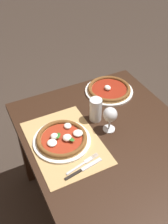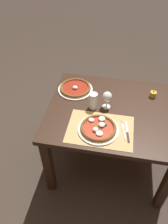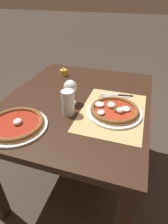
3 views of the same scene
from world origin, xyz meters
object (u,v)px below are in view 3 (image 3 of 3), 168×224
at_px(pizza_near, 114,110).
at_px(knife, 116,95).
at_px(votive_candle, 64,73).
at_px(wine_glass, 70,88).
at_px(pizza_far, 16,124).
at_px(fork, 114,97).
at_px(pint_glass, 68,103).

xyz_separation_m(pizza_near, knife, (0.22, 0.02, -0.02)).
bearing_deg(pizza_near, votive_candle, 49.08).
bearing_deg(knife, wine_glass, 126.34).
xyz_separation_m(pizza_far, knife, (0.49, -0.43, -0.01)).
bearing_deg(pizza_near, fork, 10.10).
bearing_deg(votive_candle, pizza_near, -130.92).
bearing_deg(wine_glass, pint_glass, -165.77).
bearing_deg(pizza_near, knife, 5.96).
height_order(pizza_near, fork, pizza_near).
height_order(pint_glass, knife, pint_glass).
relative_size(pizza_far, votive_candle, 4.44).
height_order(wine_glass, votive_candle, wine_glass).
bearing_deg(pint_glass, votive_candle, 25.62).
bearing_deg(votive_candle, pizza_far, -177.46).
bearing_deg(knife, pizza_far, 138.65).
bearing_deg(knife, votive_candle, 66.06).
bearing_deg(fork, pizza_near, -169.90).
bearing_deg(pizza_far, knife, -41.35).
bearing_deg(wine_glass, fork, -57.18).
bearing_deg(fork, knife, -19.72).
bearing_deg(votive_candle, knife, -113.94).
distance_m(pizza_far, knife, 0.66).
bearing_deg(pint_glass, pizza_near, -72.10).
distance_m(wine_glass, knife, 0.33).
relative_size(pint_glass, votive_candle, 2.01).
bearing_deg(pizza_far, votive_candle, 2.54).
bearing_deg(pizza_far, pizza_near, -58.77).
distance_m(pint_glass, votive_candle, 0.56).
relative_size(pizza_far, pint_glass, 2.21).
xyz_separation_m(pint_glass, knife, (0.30, -0.22, -0.06)).
relative_size(pizza_far, knife, 1.49).
relative_size(pint_glass, knife, 0.67).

